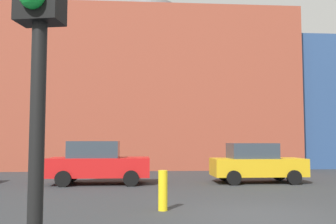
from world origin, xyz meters
name	(u,v)px	position (x,y,z in m)	size (l,w,h in m)	color
ground_plane	(260,216)	(0.00, 0.00, 0.00)	(200.00, 200.00, 0.00)	#2D3033
building_backdrop	(150,100)	(-2.10, 20.09, 4.91)	(31.37, 13.03, 12.24)	#9E4733
parked_car_1	(98,163)	(-4.59, 7.02, 0.88)	(4.10, 2.01, 1.78)	red
parked_car_2	(256,163)	(2.11, 7.02, 0.84)	(3.90, 1.91, 1.69)	gold
traffic_light_near_left	(38,30)	(-3.69, -6.03, 2.68)	(0.40, 0.39, 3.64)	black
bollard_yellow_0	(163,190)	(-2.27, 0.83, 0.51)	(0.24, 0.24, 1.03)	yellow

